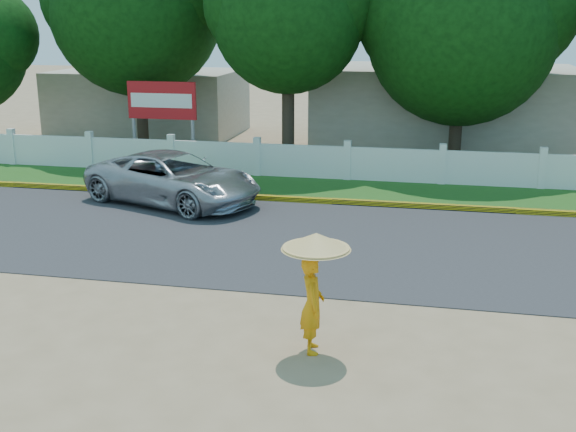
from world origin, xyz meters
name	(u,v)px	position (x,y,z in m)	size (l,w,h in m)	color
ground	(265,315)	(0.00, 0.00, 0.00)	(120.00, 120.00, 0.00)	#9E8460
road	(310,241)	(0.00, 4.50, 0.01)	(60.00, 7.00, 0.02)	#38383A
grass_verge	(341,190)	(0.00, 9.75, 0.01)	(60.00, 3.50, 0.03)	#2D601E
curb	(332,201)	(0.00, 8.05, 0.08)	(40.00, 0.18, 0.16)	yellow
fence	(347,164)	(0.00, 11.20, 0.55)	(40.00, 0.10, 1.10)	silver
building_near	(445,108)	(3.00, 18.00, 1.60)	(10.00, 6.00, 3.20)	#B7AD99
building_far	(149,102)	(-10.00, 19.00, 1.40)	(8.00, 5.00, 2.80)	#B7AD99
vehicle	(173,179)	(-4.42, 7.20, 0.72)	(2.40, 5.20, 1.45)	#A7AAAF
monk_with_parasol	(314,275)	(1.10, -1.20, 1.28)	(1.08, 1.08, 1.97)	orange
billboard	(162,105)	(-6.71, 12.30, 2.14)	(2.50, 0.13, 2.95)	gray
tree_row	(455,23)	(3.17, 14.25, 4.91)	(40.77, 7.64, 8.61)	#473828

